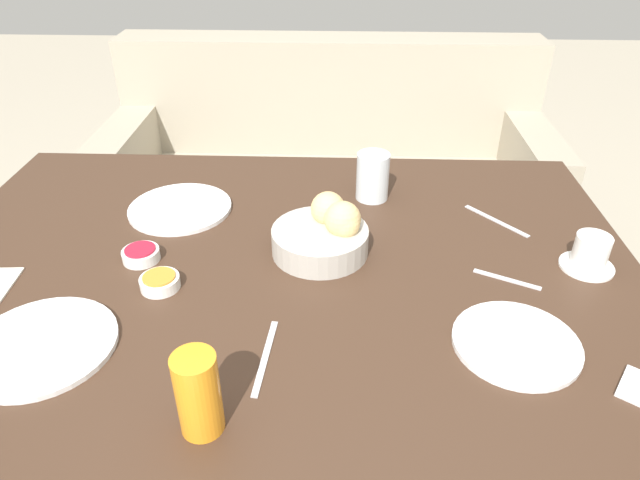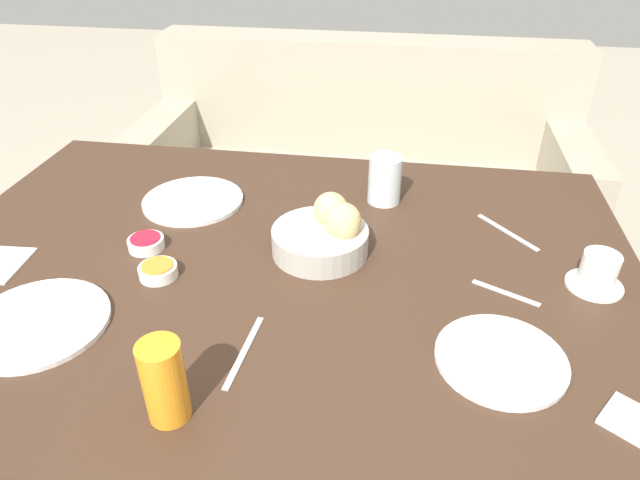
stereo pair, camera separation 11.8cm
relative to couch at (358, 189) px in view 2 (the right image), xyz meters
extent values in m
plane|color=#A89E89|center=(-0.07, -1.14, -0.30)|extent=(10.00, 10.00, 0.00)
cube|color=#3D281C|center=(-0.07, -1.14, 0.39)|extent=(1.48, 1.07, 0.03)
cube|color=#3D281C|center=(-0.76, -0.65, 0.03)|extent=(0.06, 0.06, 0.68)
cube|color=#3D281C|center=(0.62, -0.65, 0.03)|extent=(0.06, 0.06, 0.68)
cube|color=#9E937F|center=(0.00, -0.05, -0.10)|extent=(1.66, 0.70, 0.40)
cube|color=#9E937F|center=(0.00, 0.20, 0.32)|extent=(1.66, 0.20, 0.45)
cube|color=#9E937F|center=(-0.76, -0.05, 0.00)|extent=(0.14, 0.70, 0.60)
cube|color=#9E937F|center=(0.76, -0.05, 0.00)|extent=(0.14, 0.70, 0.60)
cylinder|color=#B2ADA3|center=(0.01, -1.08, 0.44)|extent=(0.20, 0.20, 0.05)
sphere|color=#DBB775|center=(0.03, -1.03, 0.49)|extent=(0.07, 0.07, 0.07)
sphere|color=#DBB775|center=(0.06, -1.07, 0.49)|extent=(0.08, 0.08, 0.08)
sphere|color=#DBB775|center=(0.06, -1.08, 0.48)|extent=(0.06, 0.06, 0.06)
cylinder|color=white|center=(-0.44, -1.39, 0.41)|extent=(0.25, 0.25, 0.01)
cylinder|color=white|center=(0.35, -1.35, 0.41)|extent=(0.21, 0.21, 0.01)
cylinder|color=white|center=(-0.32, -0.91, 0.41)|extent=(0.24, 0.24, 0.01)
cylinder|color=orange|center=(-0.14, -1.54, 0.48)|extent=(0.06, 0.06, 0.13)
cylinder|color=silver|center=(0.13, -0.83, 0.47)|extent=(0.08, 0.08, 0.12)
cylinder|color=white|center=(0.55, -1.11, 0.41)|extent=(0.11, 0.11, 0.01)
cylinder|color=white|center=(0.55, -1.11, 0.45)|extent=(0.07, 0.07, 0.07)
cylinder|color=white|center=(-0.35, -1.12, 0.42)|extent=(0.08, 0.08, 0.02)
cylinder|color=#A3192D|center=(-0.35, -1.12, 0.43)|extent=(0.06, 0.06, 0.00)
cylinder|color=white|center=(-0.29, -1.21, 0.42)|extent=(0.08, 0.08, 0.02)
cylinder|color=#C67F28|center=(-0.29, -1.21, 0.43)|extent=(0.06, 0.06, 0.00)
cube|color=#B7B7BC|center=(0.41, -0.94, 0.41)|extent=(0.12, 0.14, 0.00)
cube|color=#B7B7BC|center=(-0.06, -1.39, 0.41)|extent=(0.02, 0.17, 0.00)
cube|color=#B7B7BC|center=(0.38, -1.16, 0.41)|extent=(0.12, 0.07, 0.00)
camera|label=1|loc=(0.05, -2.07, 1.08)|focal=32.00mm
camera|label=2|loc=(0.17, -2.06, 1.08)|focal=32.00mm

